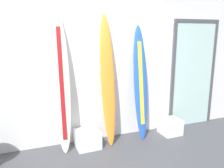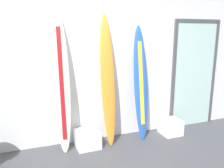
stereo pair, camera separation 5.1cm
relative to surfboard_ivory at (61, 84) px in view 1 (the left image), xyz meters
The scene contains 7 objects.
wall_back 0.82m from the surfboard_ivory, 22.71° to the left, with size 7.20×0.20×2.80m, color silver.
surfboard_ivory is the anchor object (origin of this frame).
surfboard_sunset 0.78m from the surfboard_ivory, ahead, with size 0.25×0.40×2.26m.
surfboard_cobalt 1.42m from the surfboard_ivory, ahead, with size 0.27×0.35×2.08m.
display_block_left 2.27m from the surfboard_ivory, ahead, with size 0.37×0.37×0.29m.
display_block_center 1.07m from the surfboard_ivory, ahead, with size 0.41×0.41×0.29m.
glass_door 2.74m from the surfboard_ivory, ahead, with size 1.06×0.06×2.20m.
Camera 1 is at (-1.23, -2.67, 1.94)m, focal length 37.16 mm.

